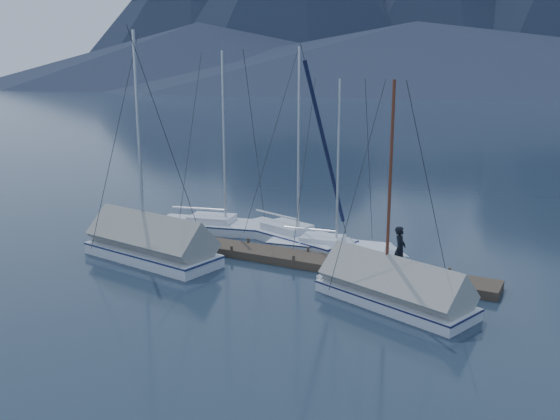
# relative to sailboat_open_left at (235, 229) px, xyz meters

# --- Properties ---
(ground) EXTENTS (1000.00, 1000.00, 0.00)m
(ground) POSITION_rel_sailboat_open_left_xyz_m (4.15, -5.03, -0.17)
(ground) COLOR #15212F
(ground) RESTS_ON ground
(dock) EXTENTS (18.00, 1.50, 0.54)m
(dock) POSITION_rel_sailboat_open_left_xyz_m (4.15, -3.03, -0.06)
(dock) COLOR #382D23
(dock) RESTS_ON ground
(mooring_posts) EXTENTS (15.12, 1.52, 0.35)m
(mooring_posts) POSITION_rel_sailboat_open_left_xyz_m (3.65, -3.03, 0.18)
(mooring_posts) COLOR #382D23
(mooring_posts) RESTS_ON ground
(sailboat_open_left) EXTENTS (7.67, 3.73, 9.77)m
(sailboat_open_left) POSITION_rel_sailboat_open_left_xyz_m (0.00, 0.00, 0.00)
(sailboat_open_left) COLOR silver
(sailboat_open_left) RESTS_ON ground
(sailboat_open_mid) EXTENTS (7.75, 4.29, 9.88)m
(sailboat_open_mid) POSITION_rel_sailboat_open_left_xyz_m (4.15, -0.43, 0.00)
(sailboat_open_mid) COLOR silver
(sailboat_open_mid) RESTS_ON ground
(sailboat_open_right) EXTENTS (6.51, 2.87, 8.37)m
(sailboat_open_right) POSITION_rel_sailboat_open_left_xyz_m (6.27, -0.75, -0.02)
(sailboat_open_right) COLOR white
(sailboat_open_right) RESTS_ON ground
(sailboat_covered_near) EXTENTS (6.79, 3.98, 8.46)m
(sailboat_covered_near) POSITION_rel_sailboat_open_left_xyz_m (9.52, -5.51, 0.25)
(sailboat_covered_near) COLOR silver
(sailboat_covered_near) RESTS_ON ground
(sailboat_covered_far) EXTENTS (7.71, 3.49, 10.46)m
(sailboat_covered_far) POSITION_rel_sailboat_open_left_xyz_m (-1.31, -5.49, 0.34)
(sailboat_covered_far) COLOR silver
(sailboat_covered_far) RESTS_ON ground
(person) EXTENTS (0.47, 0.68, 1.78)m
(person) POSITION_rel_sailboat_open_left_xyz_m (9.38, -3.10, 1.06)
(person) COLOR black
(person) RESTS_ON dock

